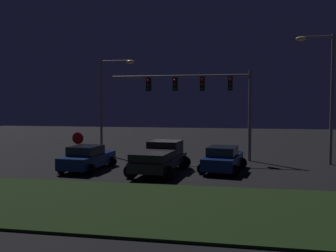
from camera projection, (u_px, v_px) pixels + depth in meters
ground_plane at (171, 165)px, 24.27m from camera, size 80.00×80.00×0.00m
grass_median at (127, 204)px, 14.60m from camera, size 27.40×7.25×0.10m
pickup_truck at (160, 156)px, 21.61m from camera, size 3.20×5.56×1.80m
car_sedan at (223, 159)px, 22.15m from camera, size 2.90×4.62×1.51m
car_sedan_far at (87, 158)px, 22.56m from camera, size 2.72×4.53×1.51m
traffic_signal_gantry at (203, 91)px, 26.61m from camera, size 10.32×0.56×6.50m
street_lamp_left at (108, 94)px, 29.74m from camera, size 2.94×0.44×7.68m
street_lamp_right at (325, 84)px, 24.45m from camera, size 2.48×0.44×8.68m
stop_sign at (78, 143)px, 23.68m from camera, size 0.76×0.08×2.23m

